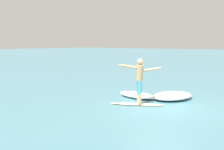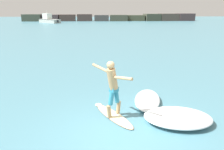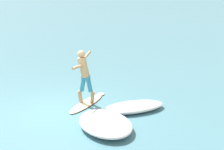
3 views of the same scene
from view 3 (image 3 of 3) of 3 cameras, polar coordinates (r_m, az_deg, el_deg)
name	(u,v)px [view 3 (image 3 of 3)]	position (r m, az deg, el deg)	size (l,w,h in m)	color
ground_plane	(63,112)	(12.66, -7.49, -5.57)	(200.00, 200.00, 0.00)	teal
surfboard	(87,103)	(13.21, -3.84, -4.29)	(1.43, 2.11, 0.20)	beige
surfer	(84,72)	(12.82, -4.28, 0.42)	(1.22, 1.35, 1.88)	tan
wave_foam_at_tail	(105,123)	(11.33, -1.04, -7.39)	(2.31, 1.77, 0.34)	white
wave_foam_at_nose	(133,107)	(12.62, 3.28, -4.89)	(1.42, 2.29, 0.26)	white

